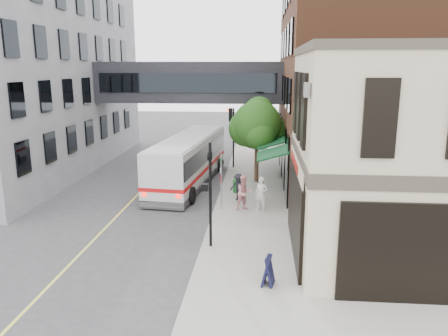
% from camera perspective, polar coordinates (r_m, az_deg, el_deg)
% --- Properties ---
extents(ground, '(120.00, 120.00, 0.00)m').
position_cam_1_polar(ground, '(17.37, -3.87, -13.09)').
color(ground, '#38383A').
rests_on(ground, ground).
extents(sidewalk_main, '(4.00, 60.00, 0.15)m').
position_cam_1_polar(sidewalk_main, '(30.36, 3.87, -1.38)').
color(sidewalk_main, gray).
rests_on(sidewalk_main, ground).
extents(corner_building, '(10.19, 8.12, 8.45)m').
position_cam_1_polar(corner_building, '(18.89, 24.97, 1.35)').
color(corner_building, '#BDAE90').
rests_on(corner_building, ground).
extents(brick_building, '(13.76, 18.00, 14.00)m').
position_cam_1_polar(brick_building, '(31.31, 19.17, 11.18)').
color(brick_building, '#4C2817').
rests_on(brick_building, ground).
extents(skyway_bridge, '(14.00, 3.18, 3.00)m').
position_cam_1_polar(skyway_bridge, '(33.86, -4.47, 11.12)').
color(skyway_bridge, black).
rests_on(skyway_bridge, ground).
extents(traffic_signal_near, '(0.44, 0.22, 4.60)m').
position_cam_1_polar(traffic_signal_near, '(18.13, -1.91, -1.85)').
color(traffic_signal_near, black).
rests_on(traffic_signal_near, sidewalk_main).
extents(traffic_signal_far, '(0.53, 0.28, 4.50)m').
position_cam_1_polar(traffic_signal_far, '(32.76, 1.01, 5.53)').
color(traffic_signal_far, black).
rests_on(traffic_signal_far, sidewalk_main).
extents(street_sign_pole, '(0.08, 0.75, 3.00)m').
position_cam_1_polar(street_sign_pole, '(23.21, -0.37, -1.18)').
color(street_sign_pole, gray).
rests_on(street_sign_pole, sidewalk_main).
extents(street_tree, '(3.80, 3.20, 5.60)m').
position_cam_1_polar(street_tree, '(28.86, 4.35, 5.62)').
color(street_tree, '#382619').
rests_on(street_tree, sidewalk_main).
extents(lane_marking, '(0.12, 40.00, 0.01)m').
position_cam_1_polar(lane_marking, '(27.56, -11.04, -3.26)').
color(lane_marking, '#D8CC4C').
rests_on(lane_marking, ground).
extents(bus, '(3.75, 11.81, 3.12)m').
position_cam_1_polar(bus, '(28.90, -4.60, 1.28)').
color(bus, silver).
rests_on(bus, ground).
extents(pedestrian_a, '(0.77, 0.63, 1.84)m').
position_cam_1_polar(pedestrian_a, '(23.27, 4.89, -3.39)').
color(pedestrian_a, silver).
rests_on(pedestrian_a, sidewalk_main).
extents(pedestrian_b, '(1.16, 1.09, 1.90)m').
position_cam_1_polar(pedestrian_b, '(23.31, 2.67, -3.25)').
color(pedestrian_b, '#D4898F').
rests_on(pedestrian_b, sidewalk_main).
extents(pedestrian_c, '(1.15, 0.89, 1.57)m').
position_cam_1_polar(pedestrian_c, '(25.00, 1.89, -2.50)').
color(pedestrian_c, black).
rests_on(pedestrian_c, sidewalk_main).
extents(newspaper_box, '(0.46, 0.43, 0.80)m').
position_cam_1_polar(newspaper_box, '(26.68, 1.64, -2.35)').
color(newspaper_box, '#16621E').
rests_on(newspaper_box, sidewalk_main).
extents(sandwich_board, '(0.50, 0.67, 1.07)m').
position_cam_1_polar(sandwich_board, '(15.79, 5.80, -13.20)').
color(sandwich_board, black).
rests_on(sandwich_board, sidewalk_main).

